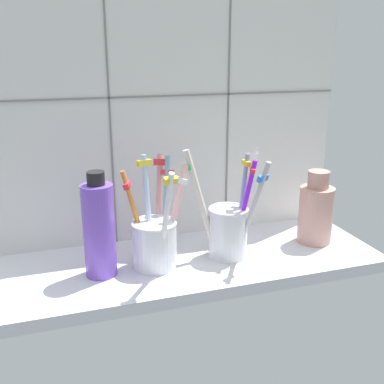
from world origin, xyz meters
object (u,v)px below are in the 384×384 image
Objects in this scene: toothbrush_cup_left at (155,237)px; soap_bottle at (99,229)px; ceramic_vase at (315,211)px; toothbrush_cup_right at (229,227)px.

soap_bottle is at bearing -177.62° from toothbrush_cup_left.
ceramic_vase is (29.64, 0.75, 0.83)cm from toothbrush_cup_left.
soap_bottle is (-38.46, -1.11, 1.83)cm from ceramic_vase.
soap_bottle reaches higher than ceramic_vase.
ceramic_vase is (17.16, 1.02, 0.51)cm from toothbrush_cup_right.
toothbrush_cup_left is 12.49cm from toothbrush_cup_right.
toothbrush_cup_left is 29.66cm from ceramic_vase.
toothbrush_cup_right is 17.20cm from ceramic_vase.
toothbrush_cup_left is 0.97× the size of toothbrush_cup_right.
toothbrush_cup_right is at bearing -1.26° from toothbrush_cup_left.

